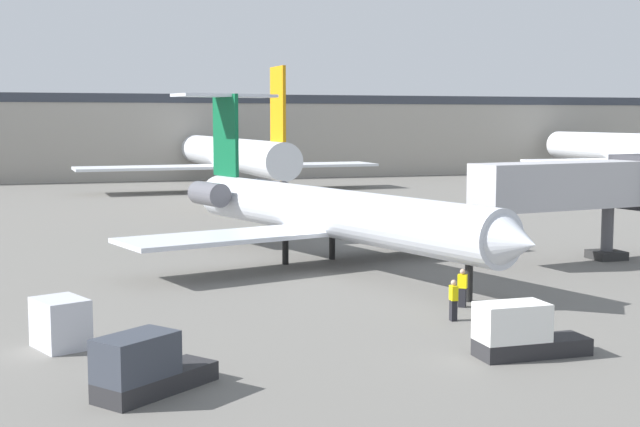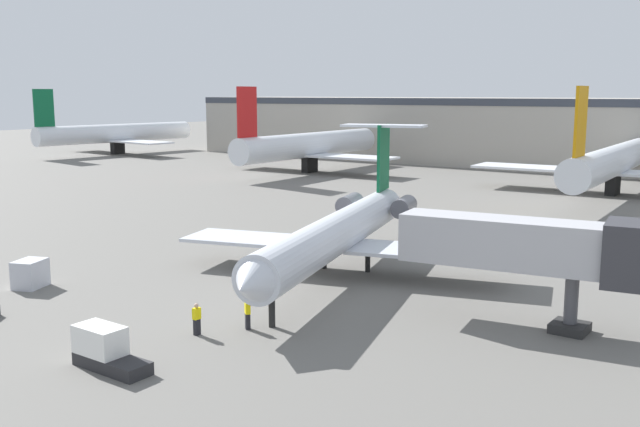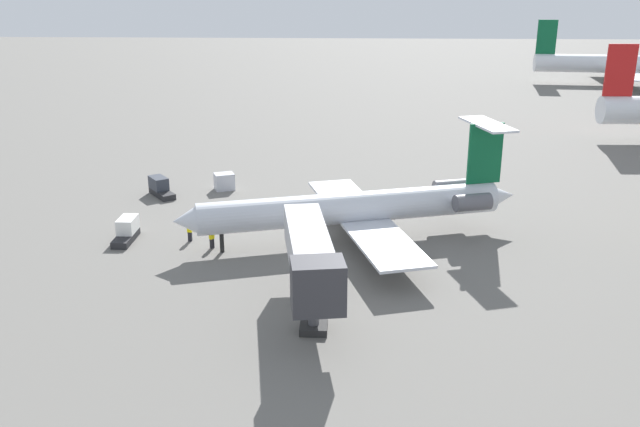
# 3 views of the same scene
# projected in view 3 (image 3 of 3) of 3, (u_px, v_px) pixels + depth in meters

# --- Properties ---
(ground_plane) EXTENTS (400.00, 400.00, 0.10)m
(ground_plane) POSITION_uv_depth(u_px,v_px,m) (340.00, 235.00, 61.82)
(ground_plane) COLOR #66635E
(regional_jet) EXTENTS (23.29, 30.03, 9.81)m
(regional_jet) POSITION_uv_depth(u_px,v_px,m) (362.00, 206.00, 59.60)
(regional_jet) COLOR silver
(regional_jet) RESTS_ON ground_plane
(jet_bridge) EXTENTS (13.24, 4.85, 6.06)m
(jet_bridge) POSITION_uv_depth(u_px,v_px,m) (311.00, 259.00, 45.24)
(jet_bridge) COLOR #ADADB2
(jet_bridge) RESTS_ON ground_plane
(ground_crew_marshaller) EXTENTS (0.48, 0.45, 1.69)m
(ground_crew_marshaller) POSITION_uv_depth(u_px,v_px,m) (212.00, 239.00, 58.44)
(ground_crew_marshaller) COLOR black
(ground_crew_marshaller) RESTS_ON ground_plane
(ground_crew_loader) EXTENTS (0.29, 0.42, 1.69)m
(ground_crew_loader) POSITION_uv_depth(u_px,v_px,m) (190.00, 232.00, 59.96)
(ground_crew_loader) COLOR black
(ground_crew_loader) RESTS_ON ground_plane
(baggage_tug_lead) EXTENTS (4.00, 1.41, 1.90)m
(baggage_tug_lead) POSITION_uv_depth(u_px,v_px,m) (127.00, 230.00, 60.36)
(baggage_tug_lead) COLOR #262628
(baggage_tug_lead) RESTS_ON ground_plane
(baggage_tug_trailing) EXTENTS (4.03, 3.53, 1.90)m
(baggage_tug_trailing) POSITION_uv_depth(u_px,v_px,m) (160.00, 188.00, 72.49)
(baggage_tug_trailing) COLOR #262628
(baggage_tug_trailing) RESTS_ON ground_plane
(cargo_container_uld) EXTENTS (2.20, 2.46, 1.80)m
(cargo_container_uld) POSITION_uv_depth(u_px,v_px,m) (224.00, 182.00, 74.38)
(cargo_container_uld) COLOR silver
(cargo_container_uld) RESTS_ON ground_plane
(parked_airliner_west_end) EXTENTS (29.99, 35.42, 13.12)m
(parked_airliner_west_end) POSITION_uv_depth(u_px,v_px,m) (620.00, 64.00, 144.43)
(parked_airliner_west_end) COLOR silver
(parked_airliner_west_end) RESTS_ON ground_plane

